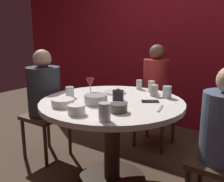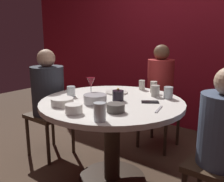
{
  "view_description": "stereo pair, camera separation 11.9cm",
  "coord_description": "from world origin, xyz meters",
  "px_view_note": "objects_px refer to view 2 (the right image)",
  "views": [
    {
      "loc": [
        1.12,
        -1.66,
        1.29
      ],
      "look_at": [
        0.0,
        0.0,
        0.83
      ],
      "focal_mm": 39.6,
      "sensor_mm": 36.0,
      "label": 1
    },
    {
      "loc": [
        1.21,
        -1.59,
        1.29
      ],
      "look_at": [
        0.0,
        0.0,
        0.83
      ],
      "focal_mm": 39.6,
      "sensor_mm": 36.0,
      "label": 2
    }
  ],
  "objects_px": {
    "candle_holder": "(118,95)",
    "bowl_sauce_side": "(74,109)",
    "seated_diner_back": "(160,86)",
    "cup_beside_wine": "(71,91)",
    "cup_near_candle": "(142,85)",
    "cup_far_edge": "(168,93)",
    "bowl_salad_center": "(116,108)",
    "cell_phone": "(150,102)",
    "cup_by_left_diner": "(154,87)",
    "seated_diner_left": "(48,91)",
    "seated_diner_right": "(224,132)",
    "cup_center_front": "(155,91)",
    "cup_by_right_diner": "(100,112)",
    "dining_table": "(112,120)",
    "wine_glass": "(91,83)",
    "bowl_serving_large": "(95,99)",
    "bowl_small_white": "(62,102)",
    "dinner_plate": "(117,92)"
  },
  "relations": [
    {
      "from": "cup_near_candle",
      "to": "cup_by_left_diner",
      "type": "relative_size",
      "value": 0.85
    },
    {
      "from": "wine_glass",
      "to": "bowl_serving_large",
      "type": "xyz_separation_m",
      "value": [
        0.15,
        -0.12,
        -0.09
      ]
    },
    {
      "from": "bowl_serving_large",
      "to": "cup_by_right_diner",
      "type": "xyz_separation_m",
      "value": [
        0.3,
        -0.29,
        0.02
      ]
    },
    {
      "from": "bowl_salad_center",
      "to": "bowl_small_white",
      "type": "relative_size",
      "value": 0.74
    },
    {
      "from": "seated_diner_left",
      "to": "bowl_sauce_side",
      "type": "relative_size",
      "value": 9.4
    },
    {
      "from": "cup_near_candle",
      "to": "candle_holder",
      "type": "bearing_deg",
      "value": -83.16
    },
    {
      "from": "wine_glass",
      "to": "dinner_plate",
      "type": "xyz_separation_m",
      "value": [
        0.08,
        0.27,
        -0.12
      ]
    },
    {
      "from": "bowl_salad_center",
      "to": "cup_far_edge",
      "type": "relative_size",
      "value": 1.29
    },
    {
      "from": "dinner_plate",
      "to": "cup_near_candle",
      "type": "xyz_separation_m",
      "value": [
        0.11,
        0.27,
        0.04
      ]
    },
    {
      "from": "cell_phone",
      "to": "bowl_serving_large",
      "type": "distance_m",
      "value": 0.45
    },
    {
      "from": "candle_holder",
      "to": "wine_glass",
      "type": "height_order",
      "value": "wine_glass"
    },
    {
      "from": "cup_beside_wine",
      "to": "bowl_salad_center",
      "type": "bearing_deg",
      "value": -11.73
    },
    {
      "from": "candle_holder",
      "to": "bowl_salad_center",
      "type": "distance_m",
      "value": 0.31
    },
    {
      "from": "bowl_serving_large",
      "to": "cup_beside_wine",
      "type": "xyz_separation_m",
      "value": [
        -0.32,
        0.04,
        0.01
      ]
    },
    {
      "from": "seated_diner_left",
      "to": "wine_glass",
      "type": "relative_size",
      "value": 6.5
    },
    {
      "from": "wine_glass",
      "to": "bowl_small_white",
      "type": "height_order",
      "value": "wine_glass"
    },
    {
      "from": "wine_glass",
      "to": "cup_center_front",
      "type": "distance_m",
      "value": 0.58
    },
    {
      "from": "bowl_sauce_side",
      "to": "cup_near_candle",
      "type": "xyz_separation_m",
      "value": [
        -0.02,
        0.95,
        0.01
      ]
    },
    {
      "from": "cup_center_front",
      "to": "seated_diner_left",
      "type": "bearing_deg",
      "value": -162.14
    },
    {
      "from": "cup_by_left_diner",
      "to": "dinner_plate",
      "type": "bearing_deg",
      "value": -142.35
    },
    {
      "from": "cup_center_front",
      "to": "cup_far_edge",
      "type": "relative_size",
      "value": 0.99
    },
    {
      "from": "cell_phone",
      "to": "cup_center_front",
      "type": "height_order",
      "value": "cup_center_front"
    },
    {
      "from": "seated_diner_back",
      "to": "cell_phone",
      "type": "xyz_separation_m",
      "value": [
        0.29,
        -0.75,
        0.03
      ]
    },
    {
      "from": "dining_table",
      "to": "seated_diner_left",
      "type": "xyz_separation_m",
      "value": [
        -0.84,
        0.0,
        0.14
      ]
    },
    {
      "from": "cell_phone",
      "to": "bowl_sauce_side",
      "type": "height_order",
      "value": "bowl_sauce_side"
    },
    {
      "from": "candle_holder",
      "to": "bowl_sauce_side",
      "type": "bearing_deg",
      "value": -94.94
    },
    {
      "from": "candle_holder",
      "to": "cup_far_edge",
      "type": "xyz_separation_m",
      "value": [
        0.3,
        0.32,
        0.01
      ]
    },
    {
      "from": "seated_diner_right",
      "to": "cup_far_edge",
      "type": "relative_size",
      "value": 10.94
    },
    {
      "from": "seated_diner_back",
      "to": "cup_beside_wine",
      "type": "height_order",
      "value": "seated_diner_back"
    },
    {
      "from": "candle_holder",
      "to": "cup_by_right_diner",
      "type": "relative_size",
      "value": 0.9
    },
    {
      "from": "seated_diner_left",
      "to": "bowl_sauce_side",
      "type": "bearing_deg",
      "value": -27.49
    },
    {
      "from": "dining_table",
      "to": "candle_holder",
      "type": "distance_m",
      "value": 0.23
    },
    {
      "from": "cup_near_candle",
      "to": "dining_table",
      "type": "bearing_deg",
      "value": -88.47
    },
    {
      "from": "dining_table",
      "to": "cup_center_front",
      "type": "height_order",
      "value": "cup_center_front"
    },
    {
      "from": "candle_holder",
      "to": "cup_by_right_diner",
      "type": "xyz_separation_m",
      "value": [
        0.2,
        -0.47,
        0.02
      ]
    },
    {
      "from": "seated_diner_back",
      "to": "dinner_plate",
      "type": "relative_size",
      "value": 5.66
    },
    {
      "from": "seated_diner_left",
      "to": "cell_phone",
      "type": "bearing_deg",
      "value": 6.84
    },
    {
      "from": "cup_near_candle",
      "to": "cup_far_edge",
      "type": "bearing_deg",
      "value": -24.38
    },
    {
      "from": "cell_phone",
      "to": "seated_diner_back",
      "type": "bearing_deg",
      "value": 167.13
    },
    {
      "from": "seated_diner_left",
      "to": "bowl_serving_large",
      "type": "relative_size",
      "value": 6.18
    },
    {
      "from": "cup_by_left_diner",
      "to": "seated_diner_left",
      "type": "bearing_deg",
      "value": -155.43
    },
    {
      "from": "seated_diner_right",
      "to": "cup_by_right_diner",
      "type": "xyz_separation_m",
      "value": [
        -0.65,
        -0.45,
        0.12
      ]
    },
    {
      "from": "seated_diner_back",
      "to": "seated_diner_right",
      "type": "bearing_deg",
      "value": 45.0
    },
    {
      "from": "bowl_salad_center",
      "to": "dining_table",
      "type": "bearing_deg",
      "value": 132.11
    },
    {
      "from": "seated_diner_left",
      "to": "dinner_plate",
      "type": "xyz_separation_m",
      "value": [
        0.71,
        0.24,
        0.05
      ]
    },
    {
      "from": "seated_diner_right",
      "to": "cup_center_front",
      "type": "xyz_separation_m",
      "value": [
        -0.67,
        0.34,
        0.11
      ]
    },
    {
      "from": "seated_diner_left",
      "to": "cell_phone",
      "type": "height_order",
      "value": "seated_diner_left"
    },
    {
      "from": "bowl_salad_center",
      "to": "cup_by_left_diner",
      "type": "xyz_separation_m",
      "value": [
        -0.06,
        0.69,
        0.02
      ]
    },
    {
      "from": "seated_diner_back",
      "to": "cell_phone",
      "type": "bearing_deg",
      "value": 20.74
    },
    {
      "from": "wine_glass",
      "to": "cup_beside_wine",
      "type": "relative_size",
      "value": 1.91
    }
  ]
}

